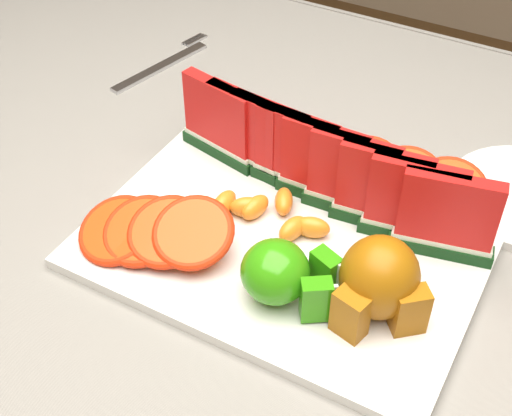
# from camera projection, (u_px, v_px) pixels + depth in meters

# --- Properties ---
(table) EXTENTS (1.40, 0.90, 0.75)m
(table) POSITION_uv_depth(u_px,v_px,m) (248.00, 292.00, 0.84)
(table) COLOR #4B381D
(table) RESTS_ON ground
(tablecloth) EXTENTS (1.53, 1.03, 0.20)m
(tablecloth) POSITION_uv_depth(u_px,v_px,m) (247.00, 255.00, 0.80)
(tablecloth) COLOR slate
(tablecloth) RESTS_ON table
(platter) EXTENTS (0.40, 0.30, 0.01)m
(platter) POSITION_uv_depth(u_px,v_px,m) (288.00, 240.00, 0.75)
(platter) COLOR silver
(platter) RESTS_ON tablecloth
(apple_cluster) EXTENTS (0.10, 0.08, 0.06)m
(apple_cluster) POSITION_uv_depth(u_px,v_px,m) (283.00, 274.00, 0.66)
(apple_cluster) COLOR #1C860F
(apple_cluster) RESTS_ON platter
(pear_cluster) EXTENTS (0.09, 0.09, 0.08)m
(pear_cluster) POSITION_uv_depth(u_px,v_px,m) (379.00, 282.00, 0.65)
(pear_cluster) COLOR #A5610B
(pear_cluster) RESTS_ON platter
(fork) EXTENTS (0.05, 0.19, 0.00)m
(fork) POSITION_uv_depth(u_px,v_px,m) (164.00, 64.00, 1.02)
(fork) COLOR silver
(fork) RESTS_ON tablecloth
(watermelon_row) EXTENTS (0.39, 0.07, 0.10)m
(watermelon_row) POSITION_uv_depth(u_px,v_px,m) (324.00, 167.00, 0.76)
(watermelon_row) COLOR #12390E
(watermelon_row) RESTS_ON platter
(orange_fan_front) EXTENTS (0.18, 0.12, 0.05)m
(orange_fan_front) POSITION_uv_depth(u_px,v_px,m) (154.00, 231.00, 0.72)
(orange_fan_front) COLOR red
(orange_fan_front) RESTS_ON platter
(orange_fan_back) EXTENTS (0.33, 0.11, 0.05)m
(orange_fan_back) POSITION_uv_depth(u_px,v_px,m) (347.00, 159.00, 0.81)
(orange_fan_back) COLOR red
(orange_fan_back) RESTS_ON platter
(tangerine_segments) EXTENTS (0.13, 0.08, 0.02)m
(tangerine_segments) POSITION_uv_depth(u_px,v_px,m) (269.00, 212.00, 0.76)
(tangerine_segments) COLOR #D84609
(tangerine_segments) RESTS_ON platter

